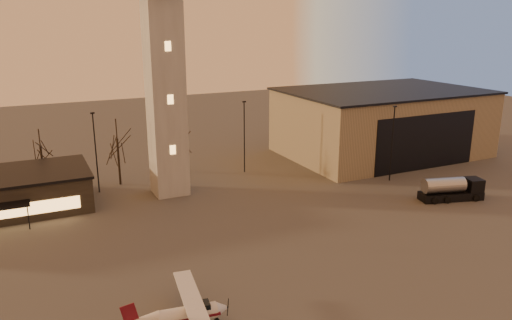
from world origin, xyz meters
The scene contains 7 objects.
ground centered at (0.00, 0.00, 0.00)m, with size 220.00×220.00×0.00m, color #494644.
control_tower centered at (0.00, 30.00, 16.33)m, with size 6.80×6.80×32.60m.
hangar centered at (36.00, 33.98, 5.15)m, with size 30.60×20.60×10.30m.
light_poles centered at (0.50, 31.00, 5.41)m, with size 58.50×12.25×10.14m.
tree_row centered at (-13.70, 39.16, 5.94)m, with size 37.20×9.20×8.80m.
cessna_front centered at (-6.79, 1.67, 0.92)m, with size 7.82×9.85×2.70m.
fuel_truck centered at (29.68, 13.00, 1.11)m, with size 7.86×4.03×2.80m.
Camera 1 is at (-15.75, -27.84, 20.87)m, focal length 35.00 mm.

